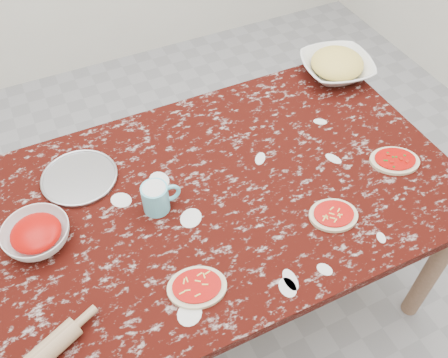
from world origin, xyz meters
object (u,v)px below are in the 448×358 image
at_px(sauce_bowl, 37,235).
at_px(cheese_bowl, 336,68).
at_px(pizza_tray, 80,178).
at_px(worktable, 224,204).
at_px(flour_mug, 157,197).

height_order(sauce_bowl, cheese_bowl, cheese_bowl).
relative_size(pizza_tray, sauce_bowl, 1.24).
height_order(pizza_tray, cheese_bowl, cheese_bowl).
distance_m(worktable, flour_mug, 0.27).
xyz_separation_m(pizza_tray, cheese_bowl, (1.14, 0.12, 0.03)).
relative_size(cheese_bowl, flour_mug, 2.26).
height_order(worktable, pizza_tray, pizza_tray).
bearing_deg(flour_mug, sauce_bowl, 175.08).
height_order(pizza_tray, sauce_bowl, sauce_bowl).
xyz_separation_m(worktable, pizza_tray, (-0.44, 0.26, 0.09)).
distance_m(pizza_tray, flour_mug, 0.32).
relative_size(worktable, cheese_bowl, 5.41).
height_order(cheese_bowl, flour_mug, flour_mug).
xyz_separation_m(worktable, sauce_bowl, (-0.61, 0.05, 0.12)).
bearing_deg(pizza_tray, flour_mug, -49.39).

